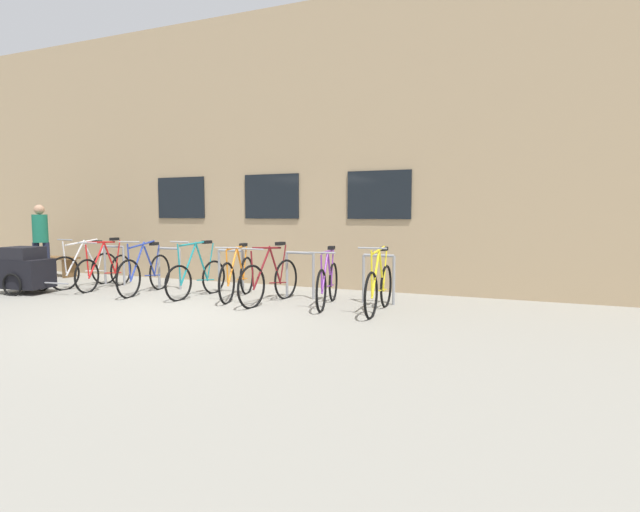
{
  "coord_description": "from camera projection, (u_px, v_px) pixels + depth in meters",
  "views": [
    {
      "loc": [
        4.97,
        -6.22,
        1.57
      ],
      "look_at": [
        1.78,
        1.6,
        0.83
      ],
      "focal_mm": 27.22,
      "sensor_mm": 36.0,
      "label": 1
    }
  ],
  "objects": [
    {
      "name": "wooden_bench",
      "position": [
        50.0,
        262.0,
        12.18
      ],
      "size": [
        1.62,
        0.4,
        0.5
      ],
      "color": "brown",
      "rests_on": "ground"
    },
    {
      "name": "bicycle_white",
      "position": [
        85.0,
        269.0,
        10.39
      ],
      "size": [
        0.44,
        1.72,
        1.07
      ],
      "color": "black",
      "rests_on": "ground"
    },
    {
      "name": "bicycle_maroon",
      "position": [
        270.0,
        280.0,
        8.5
      ],
      "size": [
        0.44,
        1.79,
        1.08
      ],
      "color": "black",
      "rests_on": "ground"
    },
    {
      "name": "bike_rack",
      "position": [
        231.0,
        267.0,
        9.54
      ],
      "size": [
        6.59,
        0.05,
        0.87
      ],
      "color": "gray",
      "rests_on": "ground"
    },
    {
      "name": "bicycle_red",
      "position": [
        105.0,
        270.0,
        10.12
      ],
      "size": [
        0.44,
        1.73,
        1.07
      ],
      "color": "black",
      "rests_on": "ground"
    },
    {
      "name": "backpack",
      "position": [
        41.0,
        278.0,
        10.22
      ],
      "size": [
        0.33,
        0.27,
        0.44
      ],
      "primitive_type": "cube",
      "rotation": [
        0.0,
        0.0,
        -0.3
      ],
      "color": "black",
      "rests_on": "ground"
    },
    {
      "name": "bicycle_blue",
      "position": [
        145.0,
        273.0,
        9.53
      ],
      "size": [
        0.44,
        1.78,
        1.08
      ],
      "color": "black",
      "rests_on": "ground"
    },
    {
      "name": "bicycle_teal",
      "position": [
        197.0,
        277.0,
        9.14
      ],
      "size": [
        0.44,
        1.63,
        1.09
      ],
      "color": "black",
      "rests_on": "ground"
    },
    {
      "name": "bicycle_yellow",
      "position": [
        379.0,
        287.0,
        7.71
      ],
      "size": [
        0.44,
        1.71,
        1.09
      ],
      "color": "black",
      "rests_on": "ground"
    },
    {
      "name": "bike_trailer",
      "position": [
        25.0,
        269.0,
        9.54
      ],
      "size": [
        1.48,
        0.74,
        0.93
      ],
      "color": "black",
      "rests_on": "ground"
    },
    {
      "name": "bicycle_orange",
      "position": [
        237.0,
        277.0,
        8.97
      ],
      "size": [
        0.52,
        1.78,
        1.02
      ],
      "color": "black",
      "rests_on": "ground"
    },
    {
      "name": "storefront_building",
      "position": [
        325.0,
        163.0,
        13.33
      ],
      "size": [
        28.0,
        6.31,
        5.89
      ],
      "color": "tan",
      "rests_on": "ground"
    },
    {
      "name": "bicycle_purple",
      "position": [
        328.0,
        283.0,
        8.25
      ],
      "size": [
        0.47,
        1.72,
        1.02
      ],
      "color": "black",
      "rests_on": "ground"
    },
    {
      "name": "person_by_bench",
      "position": [
        41.0,
        238.0,
        10.92
      ],
      "size": [
        0.33,
        0.32,
        1.77
      ],
      "color": "#1E2338",
      "rests_on": "ground"
    },
    {
      "name": "ground_plane",
      "position": [
        179.0,
        312.0,
        7.75
      ],
      "size": [
        42.0,
        42.0,
        0.0
      ],
      "primitive_type": "plane",
      "color": "gray"
    }
  ]
}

